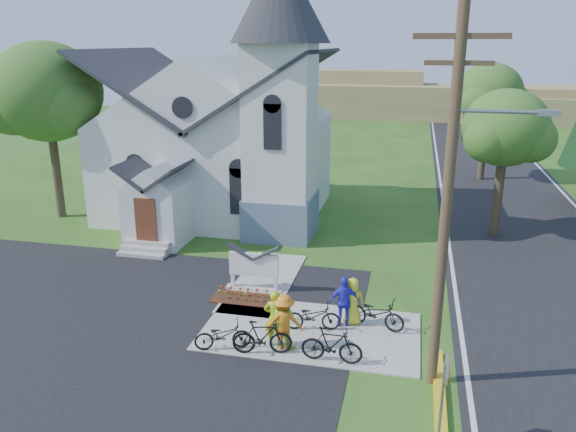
% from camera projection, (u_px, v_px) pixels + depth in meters
% --- Properties ---
extents(ground, '(120.00, 120.00, 0.00)m').
position_uv_depth(ground, '(262.00, 334.00, 18.19)').
color(ground, '#2C5317').
rests_on(ground, ground).
extents(parking_lot, '(20.00, 16.00, 0.02)m').
position_uv_depth(parking_lot, '(33.00, 340.00, 17.80)').
color(parking_lot, black).
rests_on(parking_lot, ground).
extents(road, '(8.00, 90.00, 0.02)m').
position_uv_depth(road, '(516.00, 218.00, 30.04)').
color(road, black).
rests_on(road, ground).
extents(sidewalk, '(7.00, 4.00, 0.05)m').
position_uv_depth(sidewalk, '(311.00, 331.00, 18.33)').
color(sidewalk, '#9B968C').
rests_on(sidewalk, ground).
extents(church, '(12.35, 12.00, 13.00)m').
position_uv_depth(church, '(223.00, 118.00, 29.41)').
color(church, silver).
rests_on(church, ground).
extents(church_sign, '(2.20, 0.40, 1.70)m').
position_uv_depth(church_sign, '(254.00, 265.00, 21.12)').
color(church_sign, '#9B968C').
rests_on(church_sign, ground).
extents(flower_bed, '(2.60, 1.10, 0.07)m').
position_uv_depth(flower_bed, '(247.00, 299.00, 20.58)').
color(flower_bed, '#3C1F10').
rests_on(flower_bed, ground).
extents(utility_pole, '(3.45, 0.28, 10.00)m').
position_uv_depth(utility_pole, '(450.00, 195.00, 14.05)').
color(utility_pole, '#4E3527').
rests_on(utility_pole, ground).
extents(stop_sign, '(0.11, 0.76, 2.48)m').
position_uv_depth(stop_sign, '(445.00, 381.00, 12.60)').
color(stop_sign, gray).
rests_on(stop_sign, ground).
extents(tree_lot_corner, '(5.60, 5.60, 9.15)m').
position_uv_depth(tree_lot_corner, '(47.00, 92.00, 28.49)').
color(tree_lot_corner, '#34271C').
rests_on(tree_lot_corner, ground).
extents(tree_road_near, '(4.00, 4.00, 7.05)m').
position_uv_depth(tree_road_near, '(506.00, 129.00, 26.02)').
color(tree_road_near, '#34271C').
rests_on(tree_road_near, ground).
extents(tree_road_mid, '(4.40, 4.40, 7.80)m').
position_uv_depth(tree_road_mid, '(489.00, 94.00, 36.91)').
color(tree_road_mid, '#34271C').
rests_on(tree_road_mid, ground).
extents(distant_hills, '(61.00, 10.00, 5.60)m').
position_uv_depth(distant_hills, '(408.00, 100.00, 69.28)').
color(distant_hills, olive).
rests_on(distant_hills, ground).
extents(cyclist_0, '(0.71, 0.50, 1.85)m').
position_uv_depth(cyclist_0, '(275.00, 318.00, 17.18)').
color(cyclist_0, '#A6BF16').
rests_on(cyclist_0, sidewalk).
extents(bike_0, '(1.84, 1.19, 0.91)m').
position_uv_depth(bike_0, '(223.00, 335.00, 17.12)').
color(bike_0, black).
rests_on(bike_0, sidewalk).
extents(cyclist_1, '(1.01, 0.90, 1.73)m').
position_uv_depth(cyclist_1, '(284.00, 320.00, 17.18)').
color(cyclist_1, '#9AE52B').
rests_on(cyclist_1, sidewalk).
extents(bike_1, '(1.88, 0.89, 1.09)m').
position_uv_depth(bike_1, '(262.00, 337.00, 16.83)').
color(bike_1, black).
rests_on(bike_1, sidewalk).
extents(cyclist_2, '(1.09, 0.70, 1.73)m').
position_uv_depth(cyclist_2, '(344.00, 302.00, 18.41)').
color(cyclist_2, '#2E2BD9').
rests_on(cyclist_2, sidewalk).
extents(bike_2, '(1.90, 0.97, 0.95)m').
position_uv_depth(bike_2, '(313.00, 316.00, 18.26)').
color(bike_2, black).
rests_on(bike_2, sidewalk).
extents(cyclist_3, '(1.27, 0.93, 1.77)m').
position_uv_depth(cyclist_3, '(284.00, 322.00, 17.03)').
color(cyclist_3, orange).
rests_on(cyclist_3, sidewalk).
extents(bike_3, '(1.84, 0.55, 1.10)m').
position_uv_depth(bike_3, '(332.00, 345.00, 16.38)').
color(bike_3, black).
rests_on(bike_3, sidewalk).
extents(cyclist_4, '(0.87, 0.65, 1.61)m').
position_uv_depth(cyclist_4, '(353.00, 301.00, 18.57)').
color(cyclist_4, yellow).
rests_on(cyclist_4, sidewalk).
extents(bike_4, '(2.07, 1.18, 1.03)m').
position_uv_depth(bike_4, '(376.00, 313.00, 18.38)').
color(bike_4, black).
rests_on(bike_4, sidewalk).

